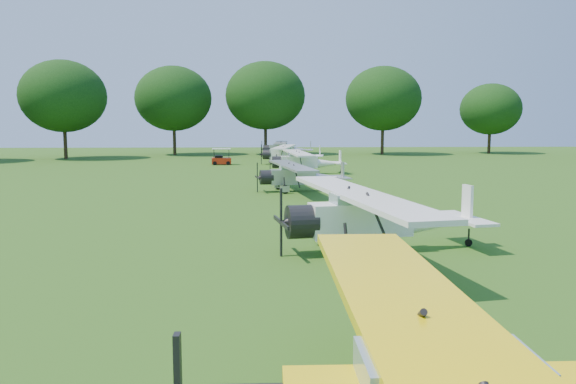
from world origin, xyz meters
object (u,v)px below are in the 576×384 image
(aircraft_4, at_px, (300,174))
(aircraft_5, at_px, (304,160))
(aircraft_6, at_px, (290,153))
(aircraft_7, at_px, (286,148))
(aircraft_3, at_px, (375,213))
(golf_cart, at_px, (221,159))

(aircraft_4, bearing_deg, aircraft_5, 75.64)
(aircraft_4, relative_size, aircraft_6, 0.90)
(aircraft_5, bearing_deg, aircraft_6, 89.55)
(aircraft_4, xyz_separation_m, aircraft_5, (1.27, 12.47, 0.10))
(aircraft_7, bearing_deg, aircraft_3, -85.33)
(aircraft_7, distance_m, golf_cart, 14.64)
(aircraft_7, bearing_deg, aircraft_4, -87.22)
(aircraft_3, xyz_separation_m, aircraft_7, (-0.82, 53.33, -0.10))
(aircraft_6, relative_size, golf_cart, 5.13)
(aircraft_4, relative_size, aircraft_7, 0.90)
(aircraft_3, height_order, aircraft_4, aircraft_3)
(golf_cart, bearing_deg, aircraft_5, -57.11)
(aircraft_6, distance_m, aircraft_7, 12.55)
(aircraft_5, height_order, aircraft_6, aircraft_6)
(aircraft_5, xyz_separation_m, golf_cart, (-8.02, 10.98, -0.63))
(aircraft_6, bearing_deg, aircraft_4, -82.19)
(aircraft_3, height_order, aircraft_6, aircraft_3)
(aircraft_6, height_order, aircraft_7, aircraft_7)
(aircraft_6, bearing_deg, golf_cart, -170.31)
(aircraft_4, distance_m, aircraft_7, 36.09)
(aircraft_3, xyz_separation_m, golf_cart, (-8.21, 40.71, -0.76))
(aircraft_3, height_order, aircraft_7, aircraft_3)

